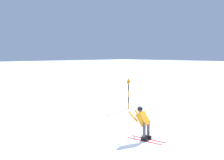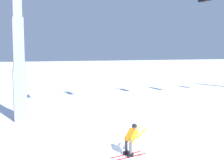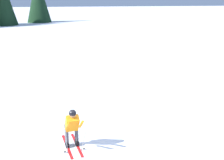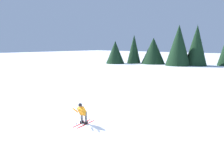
% 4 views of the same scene
% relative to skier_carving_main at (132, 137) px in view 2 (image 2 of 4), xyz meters
% --- Properties ---
extents(ground_plane, '(260.00, 260.00, 0.00)m').
position_rel_skier_carving_main_xyz_m(ground_plane, '(0.27, 0.86, -0.84)').
color(ground_plane, white).
extents(skier_carving_main, '(1.80, 0.83, 1.60)m').
position_rel_skier_carving_main_xyz_m(skier_carving_main, '(0.00, 0.00, 0.00)').
color(skier_carving_main, red).
rests_on(skier_carving_main, ground_plane).
extents(lift_tower_near, '(0.86, 2.85, 11.14)m').
position_rel_skier_carving_main_xyz_m(lift_tower_near, '(-4.20, 8.85, 3.75)').
color(lift_tower_near, gray).
rests_on(lift_tower_near, ground_plane).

